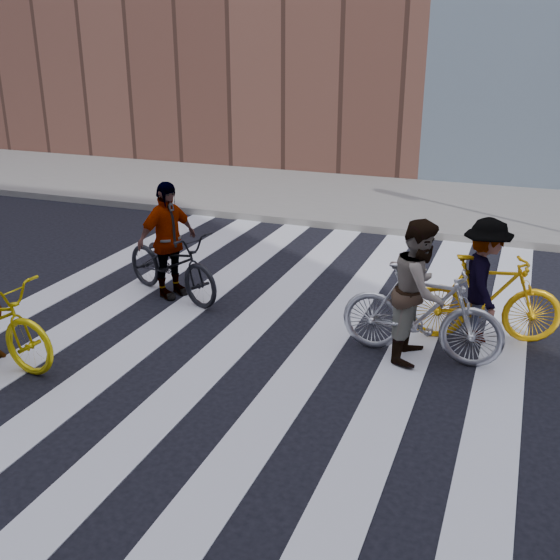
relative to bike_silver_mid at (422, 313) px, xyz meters
The scene contains 9 objects.
ground 1.87m from the bike_silver_mid, behind, with size 100.00×100.00×0.00m, color black.
sidewalk_far 7.86m from the bike_silver_mid, 103.06° to the left, with size 100.00×5.00×0.15m, color gray.
zebra_crosswalk 1.87m from the bike_silver_mid, behind, with size 8.25×10.00×0.01m.
bike_silver_mid is the anchor object (origin of this frame).
bike_yellow_right 1.05m from the bike_silver_mid, 49.02° to the left, with size 0.54×1.93×1.16m, color #FFB50E.
bike_dark_rear 3.93m from the bike_silver_mid, 169.58° to the left, with size 0.70×2.01×1.06m, color black.
rider_mid 0.29m from the bike_silver_mid, behind, with size 0.85×0.67×1.76m, color slate.
rider_right 1.04m from the bike_silver_mid, 51.15° to the left, with size 1.06×0.61×1.64m, color slate.
rider_rear 3.99m from the bike_silver_mid, 169.71° to the left, with size 1.04×0.43×1.77m, color slate.
Camera 1 is at (2.78, -7.56, 3.72)m, focal length 42.00 mm.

